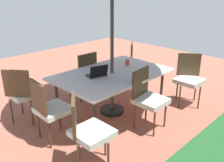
{
  "coord_description": "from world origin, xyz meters",
  "views": [
    {
      "loc": [
        2.93,
        2.92,
        2.22
      ],
      "look_at": [
        0.0,
        0.0,
        0.61
      ],
      "focal_mm": 40.0,
      "sensor_mm": 36.0,
      "label": 1
    }
  ],
  "objects_px": {
    "laptop": "(97,74)",
    "dining_table": "(112,75)",
    "chair_east": "(49,107)",
    "chair_northwest": "(189,77)",
    "chair_southwest": "(125,61)",
    "chair_south": "(83,73)",
    "chair_north": "(148,96)",
    "chair_southeast": "(22,92)",
    "cup": "(127,63)",
    "chair_northeast": "(87,129)"
  },
  "relations": [
    {
      "from": "chair_northeast",
      "to": "cup",
      "type": "bearing_deg",
      "value": -24.86
    },
    {
      "from": "chair_southwest",
      "to": "dining_table",
      "type": "bearing_deg",
      "value": -5.87
    },
    {
      "from": "chair_southeast",
      "to": "cup",
      "type": "xyz_separation_m",
      "value": [
        -1.8,
        0.73,
        0.27
      ]
    },
    {
      "from": "dining_table",
      "to": "laptop",
      "type": "distance_m",
      "value": 0.32
    },
    {
      "from": "dining_table",
      "to": "chair_southwest",
      "type": "height_order",
      "value": "chair_southwest"
    },
    {
      "from": "chair_east",
      "to": "chair_south",
      "type": "relative_size",
      "value": 1.0
    },
    {
      "from": "laptop",
      "to": "chair_north",
      "type": "bearing_deg",
      "value": 127.48
    },
    {
      "from": "chair_northeast",
      "to": "laptop",
      "type": "bearing_deg",
      "value": -10.0
    },
    {
      "from": "chair_southwest",
      "to": "laptop",
      "type": "xyz_separation_m",
      "value": [
        1.57,
        0.77,
        0.26
      ]
    },
    {
      "from": "chair_north",
      "to": "laptop",
      "type": "distance_m",
      "value": 0.93
    },
    {
      "from": "chair_southwest",
      "to": "chair_north",
      "type": "relative_size",
      "value": 1.0
    },
    {
      "from": "laptop",
      "to": "dining_table",
      "type": "bearing_deg",
      "value": -174.19
    },
    {
      "from": "chair_east",
      "to": "chair_southeast",
      "type": "height_order",
      "value": "same"
    },
    {
      "from": "laptop",
      "to": "chair_east",
      "type": "bearing_deg",
      "value": 17.57
    },
    {
      "from": "chair_north",
      "to": "chair_southwest",
      "type": "bearing_deg",
      "value": 45.6
    },
    {
      "from": "chair_north",
      "to": "chair_northeast",
      "type": "xyz_separation_m",
      "value": [
        1.3,
        0.06,
        0.0
      ]
    },
    {
      "from": "laptop",
      "to": "chair_northwest",
      "type": "bearing_deg",
      "value": 168.19
    },
    {
      "from": "chair_northwest",
      "to": "laptop",
      "type": "relative_size",
      "value": 2.62
    },
    {
      "from": "chair_southwest",
      "to": "cup",
      "type": "xyz_separation_m",
      "value": [
        0.76,
        0.73,
        0.27
      ]
    },
    {
      "from": "chair_southeast",
      "to": "laptop",
      "type": "distance_m",
      "value": 1.28
    },
    {
      "from": "chair_east",
      "to": "chair_northwest",
      "type": "xyz_separation_m",
      "value": [
        -2.61,
        0.8,
        0.0
      ]
    },
    {
      "from": "chair_southwest",
      "to": "cup",
      "type": "bearing_deg",
      "value": 5.02
    },
    {
      "from": "chair_southeast",
      "to": "chair_northwest",
      "type": "xyz_separation_m",
      "value": [
        -2.62,
        1.61,
        0.0
      ]
    },
    {
      "from": "chair_north",
      "to": "chair_northwest",
      "type": "relative_size",
      "value": 1.0
    },
    {
      "from": "chair_east",
      "to": "cup",
      "type": "bearing_deg",
      "value": -82.29
    },
    {
      "from": "chair_south",
      "to": "cup",
      "type": "distance_m",
      "value": 0.93
    },
    {
      "from": "chair_north",
      "to": "chair_south",
      "type": "distance_m",
      "value": 1.61
    },
    {
      "from": "chair_northeast",
      "to": "chair_southeast",
      "type": "bearing_deg",
      "value": 38.43
    },
    {
      "from": "chair_south",
      "to": "chair_northwest",
      "type": "xyz_separation_m",
      "value": [
        -1.3,
        1.62,
        0.0
      ]
    },
    {
      "from": "chair_southwest",
      "to": "chair_north",
      "type": "height_order",
      "value": "same"
    },
    {
      "from": "chair_south",
      "to": "laptop",
      "type": "height_order",
      "value": "same"
    },
    {
      "from": "chair_northeast",
      "to": "laptop",
      "type": "xyz_separation_m",
      "value": [
        -0.97,
        -0.88,
        0.26
      ]
    },
    {
      "from": "dining_table",
      "to": "cup",
      "type": "distance_m",
      "value": 0.53
    },
    {
      "from": "chair_southwest",
      "to": "cup",
      "type": "relative_size",
      "value": 8.4
    },
    {
      "from": "chair_northeast",
      "to": "chair_southeast",
      "type": "height_order",
      "value": "same"
    },
    {
      "from": "chair_southwest",
      "to": "cup",
      "type": "height_order",
      "value": "chair_southwest"
    },
    {
      "from": "chair_south",
      "to": "chair_northwest",
      "type": "relative_size",
      "value": 1.0
    },
    {
      "from": "laptop",
      "to": "cup",
      "type": "distance_m",
      "value": 0.81
    },
    {
      "from": "chair_northeast",
      "to": "chair_southeast",
      "type": "distance_m",
      "value": 1.65
    },
    {
      "from": "chair_southeast",
      "to": "chair_north",
      "type": "bearing_deg",
      "value": -177.57
    },
    {
      "from": "chair_northeast",
      "to": "cup",
      "type": "xyz_separation_m",
      "value": [
        -1.78,
        -0.92,
        0.27
      ]
    },
    {
      "from": "chair_northeast",
      "to": "chair_southwest",
      "type": "bearing_deg",
      "value": -19.2
    },
    {
      "from": "chair_north",
      "to": "laptop",
      "type": "xyz_separation_m",
      "value": [
        0.33,
        -0.82,
        0.26
      ]
    },
    {
      "from": "chair_southwest",
      "to": "chair_southeast",
      "type": "bearing_deg",
      "value": -38.91
    },
    {
      "from": "chair_north",
      "to": "dining_table",
      "type": "bearing_deg",
      "value": 85.66
    },
    {
      "from": "chair_north",
      "to": "chair_south",
      "type": "xyz_separation_m",
      "value": [
        0.01,
        -1.61,
        0.0
      ]
    },
    {
      "from": "chair_north",
      "to": "chair_southeast",
      "type": "bearing_deg",
      "value": 122.98
    },
    {
      "from": "laptop",
      "to": "cup",
      "type": "height_order",
      "value": "laptop"
    },
    {
      "from": "chair_southwest",
      "to": "chair_northwest",
      "type": "bearing_deg",
      "value": 53.34
    },
    {
      "from": "chair_southwest",
      "to": "chair_south",
      "type": "relative_size",
      "value": 1.0
    }
  ]
}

